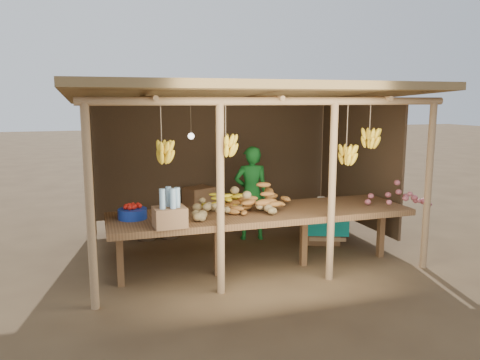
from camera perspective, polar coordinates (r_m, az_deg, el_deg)
name	(u,v)px	position (r m, az deg, el deg)	size (l,w,h in m)	color
ground	(240,248)	(7.13, 0.00, -8.34)	(60.00, 60.00, 0.00)	brown
stall_structure	(241,122)	(6.69, 0.13, 7.13)	(4.70, 3.50, 2.43)	#A87F56
counter	(262,216)	(6.06, 2.69, -4.35)	(3.90, 1.05, 0.80)	brown
potato_heap	(231,199)	(5.86, -1.14, -2.38)	(1.00, 0.60, 0.37)	olive
sweet_potato_heap	(263,195)	(6.13, 2.82, -1.90)	(0.97, 0.58, 0.36)	#9D6128
onion_heap	(399,194)	(6.60, 18.77, -1.58)	(0.79, 0.48, 0.36)	#A14E55
banana_pile	(228,194)	(6.22, -1.47, -1.77)	(0.55, 0.33, 0.35)	yellow
tomato_basin	(132,213)	(5.79, -12.97, -3.89)	(0.35, 0.35, 0.18)	navy
bottle_box	(170,212)	(5.32, -8.58, -3.86)	(0.38, 0.31, 0.45)	#8A5F3E
vendor	(251,193)	(7.44, 1.39, -1.61)	(0.55, 0.36, 1.50)	#176822
tarp_crate	(320,223)	(7.50, 9.79, -5.15)	(0.78, 0.73, 0.75)	brown
carton_stack	(189,212)	(8.04, -6.18, -3.93)	(1.06, 0.51, 0.73)	#8A5F3E
burlap_sacks	(158,224)	(7.67, -10.01, -5.35)	(0.77, 0.40, 0.54)	#4D3723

